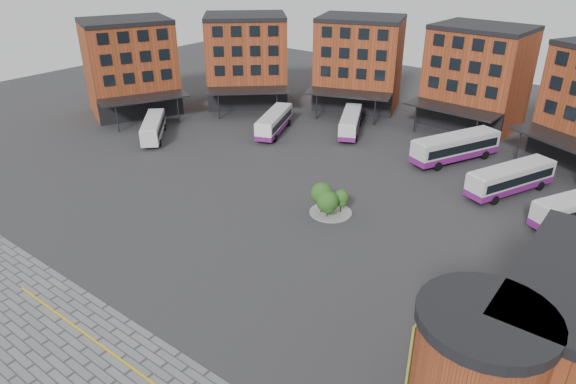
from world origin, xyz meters
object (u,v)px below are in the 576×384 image
Objects in this scene: bus_b at (274,122)px; tree_island at (327,200)px; bus_c at (350,122)px; bus_e at (511,178)px; bus_a at (153,127)px; bus_d at (455,147)px.

tree_island is at bearing -60.85° from bus_b.
bus_b reaches higher than bus_c.
tree_island reaches higher than bus_e.
bus_a is 41.11m from bus_d.
tree_island is at bearing -89.75° from bus_c.
tree_island is 32.33m from bus_a.
bus_d is at bearing 172.01° from bus_e.
bus_e reaches higher than bus_c.
bus_d reaches higher than bus_a.
bus_d is (37.05, 17.81, 0.19)m from bus_a.
tree_island reaches higher than bus_c.
bus_d is (4.97, 21.77, 0.12)m from tree_island.
bus_a is 0.77× the size of bus_e.
bus_b is at bearing 0.89° from bus_a.
bus_c is (-11.07, 22.79, -0.16)m from tree_island.
bus_e is (24.32, -6.16, 0.13)m from bus_c.
bus_d reaches higher than bus_e.
bus_c is at bearing -2.19° from bus_a.
bus_a is (-32.08, 3.97, -0.07)m from tree_island.
bus_b is (-19.89, 16.13, -0.12)m from tree_island.
tree_island is 0.40× the size of bus_b.
bus_a is 28.21m from bus_c.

